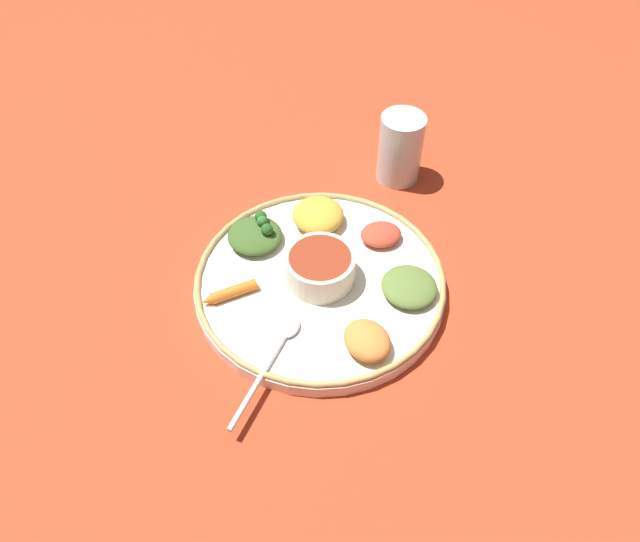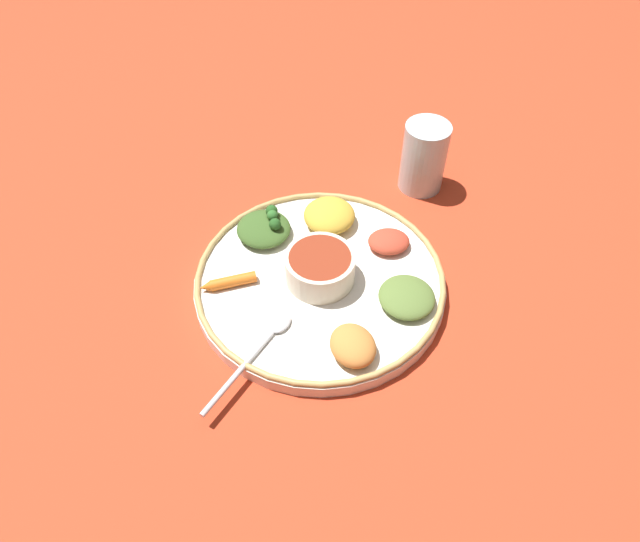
# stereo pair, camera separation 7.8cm
# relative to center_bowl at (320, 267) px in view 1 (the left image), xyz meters

# --- Properties ---
(ground_plane) EXTENTS (2.40, 2.40, 0.00)m
(ground_plane) POSITION_rel_center_bowl_xyz_m (0.00, 0.00, -0.04)
(ground_plane) COLOR #B7381E
(platter) EXTENTS (0.34, 0.34, 0.02)m
(platter) POSITION_rel_center_bowl_xyz_m (0.00, 0.00, -0.03)
(platter) COLOR white
(platter) RESTS_ON ground_plane
(platter_rim) EXTENTS (0.34, 0.34, 0.01)m
(platter_rim) POSITION_rel_center_bowl_xyz_m (0.00, 0.00, -0.02)
(platter_rim) COLOR tan
(platter_rim) RESTS_ON platter
(center_bowl) EXTENTS (0.09, 0.09, 0.04)m
(center_bowl) POSITION_rel_center_bowl_xyz_m (0.00, 0.00, 0.00)
(center_bowl) COLOR beige
(center_bowl) RESTS_ON platter
(spoon) EXTENTS (0.15, 0.11, 0.01)m
(spoon) POSITION_rel_center_bowl_xyz_m (0.11, -0.07, -0.02)
(spoon) COLOR silver
(spoon) RESTS_ON platter
(greens_pile) EXTENTS (0.10, 0.10, 0.04)m
(greens_pile) POSITION_rel_center_bowl_xyz_m (-0.09, -0.08, -0.01)
(greens_pile) COLOR #385623
(greens_pile) RESTS_ON platter
(carrot_near_spoon) EXTENTS (0.03, 0.08, 0.02)m
(carrot_near_spoon) POSITION_rel_center_bowl_xyz_m (0.01, -0.12, -0.02)
(carrot_near_spoon) COLOR orange
(carrot_near_spoon) RESTS_ON platter
(mound_collards) EXTENTS (0.10, 0.10, 0.02)m
(mound_collards) POSITION_rel_center_bowl_xyz_m (0.04, 0.11, -0.01)
(mound_collards) COLOR #567033
(mound_collards) RESTS_ON platter
(mound_squash) EXTENTS (0.08, 0.07, 0.03)m
(mound_squash) POSITION_rel_center_bowl_xyz_m (0.12, 0.04, -0.01)
(mound_squash) COLOR #C67A38
(mound_squash) RESTS_ON platter
(mound_lentil_yellow) EXTENTS (0.09, 0.09, 0.03)m
(mound_lentil_yellow) POSITION_rel_center_bowl_xyz_m (-0.11, 0.02, -0.01)
(mound_lentil_yellow) COLOR gold
(mound_lentil_yellow) RESTS_ON platter
(mound_berbere_red) EXTENTS (0.05, 0.06, 0.02)m
(mound_berbere_red) POSITION_rel_center_bowl_xyz_m (-0.06, 0.10, -0.01)
(mound_berbere_red) COLOR #B73D28
(mound_berbere_red) RESTS_ON platter
(drinking_glass) EXTENTS (0.07, 0.07, 0.11)m
(drinking_glass) POSITION_rel_center_bowl_xyz_m (-0.21, 0.17, 0.01)
(drinking_glass) COLOR silver
(drinking_glass) RESTS_ON ground_plane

